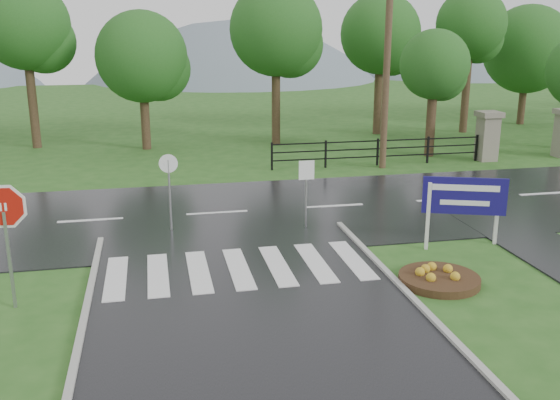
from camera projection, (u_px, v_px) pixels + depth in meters
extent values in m
plane|color=#29581D|center=(279.00, 375.00, 10.99)|extent=(120.00, 120.00, 0.00)
cube|color=black|center=(217.00, 214.00, 20.42)|extent=(90.00, 8.00, 0.04)
cube|color=silver|center=(116.00, 278.00, 15.10)|extent=(0.50, 2.80, 0.02)
cube|color=silver|center=(158.00, 274.00, 15.30)|extent=(0.50, 2.80, 0.02)
cube|color=silver|center=(199.00, 271.00, 15.49)|extent=(0.50, 2.80, 0.02)
cube|color=silver|center=(239.00, 268.00, 15.69)|extent=(0.50, 2.80, 0.02)
cube|color=silver|center=(277.00, 265.00, 15.88)|extent=(0.50, 2.80, 0.02)
cube|color=silver|center=(315.00, 262.00, 16.08)|extent=(0.50, 2.80, 0.02)
cube|color=silver|center=(352.00, 259.00, 16.28)|extent=(0.50, 2.80, 0.02)
cube|color=gray|center=(487.00, 139.00, 28.36)|extent=(0.80, 0.80, 2.00)
cube|color=#6B6659|center=(489.00, 114.00, 28.06)|extent=(1.00, 1.00, 0.24)
cube|color=black|center=(377.00, 156.00, 27.49)|extent=(9.50, 0.05, 0.05)
cube|color=black|center=(378.00, 149.00, 27.40)|extent=(9.50, 0.05, 0.05)
cube|color=black|center=(378.00, 141.00, 27.30)|extent=(9.50, 0.05, 0.05)
cube|color=black|center=(272.00, 156.00, 26.51)|extent=(0.08, 0.08, 1.20)
cube|color=black|center=(476.00, 148.00, 28.37)|extent=(0.08, 0.08, 1.20)
sphere|color=slate|center=(237.00, 217.00, 78.50)|extent=(48.00, 48.00, 48.00)
sphere|color=slate|center=(445.00, 174.00, 82.83)|extent=(36.00, 36.00, 36.00)
cube|color=#939399|center=(10.00, 261.00, 13.36)|extent=(0.07, 0.07, 2.18)
cylinder|color=white|center=(3.00, 207.00, 13.04)|extent=(1.31, 0.13, 1.31)
cylinder|color=#B1130C|center=(3.00, 207.00, 13.03)|extent=(1.14, 0.12, 1.14)
cube|color=silver|center=(428.00, 216.00, 16.97)|extent=(0.12, 0.12, 1.89)
cube|color=silver|center=(497.00, 212.00, 17.38)|extent=(0.12, 0.12, 1.89)
cube|color=navy|center=(465.00, 196.00, 17.04)|extent=(2.15, 0.83, 1.04)
cube|color=white|center=(466.00, 188.00, 16.94)|extent=(1.69, 0.62, 0.17)
cube|color=white|center=(465.00, 203.00, 17.05)|extent=(1.24, 0.46, 0.14)
cylinder|color=#332111|center=(439.00, 279.00, 14.90)|extent=(1.93, 1.93, 0.19)
cube|color=#939399|center=(306.00, 197.00, 18.69)|extent=(0.04, 0.04, 1.98)
cube|color=white|center=(307.00, 170.00, 18.45)|extent=(0.47, 0.02, 0.57)
cylinder|color=#939399|center=(170.00, 196.00, 18.41)|extent=(0.07, 0.07, 2.20)
cylinder|color=white|center=(168.00, 164.00, 18.12)|extent=(0.55, 0.06, 0.55)
cylinder|color=#473523|center=(387.00, 66.00, 25.97)|extent=(0.29, 0.29, 8.68)
cylinder|color=#3D2B1C|center=(431.00, 119.00, 29.15)|extent=(0.46, 0.46, 3.55)
sphere|color=#1C5219|center=(435.00, 64.00, 28.48)|extent=(3.20, 3.20, 3.20)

